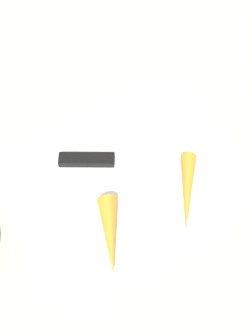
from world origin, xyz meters
TOP-DOWN VIEW (x-y plane):
  - ground_plane at (0.00, 0.00)m, footprint 1.40×1.40m
  - cutting_board at (0.00, 0.00)m, footprint 0.36×0.26m
  - knife at (-0.04, 0.04)m, footprint 0.18×0.12m
  - carrot_short at (-0.08, -0.09)m, footprint 0.08×0.12m
  - carrot_long at (0.06, -0.09)m, footprint 0.10×0.12m

SIDE VIEW (x-z plane):
  - ground_plane at x=0.00m, z-range 0.00..0.00m
  - cutting_board at x=0.00m, z-range 0.00..0.01m
  - knife at x=-0.04m, z-range 0.01..0.02m
  - carrot_long at x=0.06m, z-range 0.01..0.04m
  - carrot_short at x=-0.08m, z-range 0.01..0.04m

